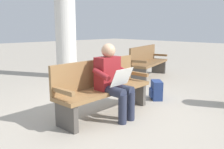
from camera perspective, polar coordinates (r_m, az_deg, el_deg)
name	(u,v)px	position (r m, az deg, el deg)	size (l,w,h in m)	color
ground_plane	(106,114)	(4.01, -1.47, -9.54)	(40.00, 40.00, 0.00)	#A89E8E
bench_near	(103,87)	(3.92, -2.25, -3.01)	(1.83, 0.59, 0.90)	olive
person_seated	(113,79)	(3.72, 0.17, -1.10)	(0.59, 0.59, 1.18)	maroon
backpack	(156,90)	(4.87, 10.57, -3.72)	(0.37, 0.37, 0.38)	navy
bench_far	(148,62)	(6.94, 8.55, 3.09)	(1.86, 0.97, 0.90)	brown
support_pillar	(65,3)	(7.03, -11.30, 16.37)	(0.58, 0.58, 4.17)	silver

